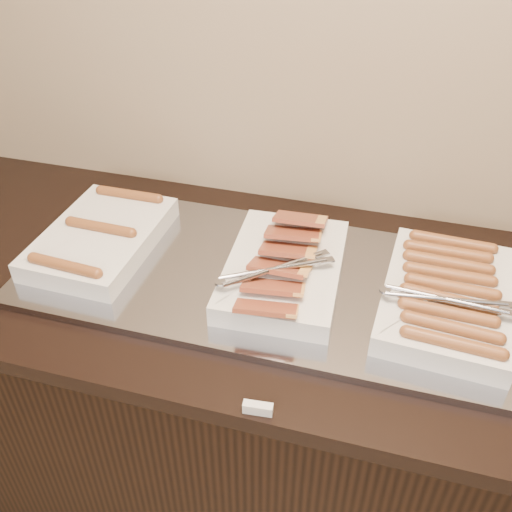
{
  "coord_description": "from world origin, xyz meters",
  "views": [
    {
      "loc": [
        0.24,
        1.15,
        1.75
      ],
      "look_at": [
        -0.04,
        2.13,
        0.97
      ],
      "focal_mm": 40.0,
      "sensor_mm": 36.0,
      "label": 1
    }
  ],
  "objects": [
    {
      "name": "label_holder",
      "position": [
        0.07,
        1.77,
        0.91
      ],
      "size": [
        0.06,
        0.02,
        0.02
      ],
      "primitive_type": "cube",
      "rotation": [
        0.0,
        0.0,
        0.09
      ],
      "color": "silver",
      "rests_on": "counter"
    },
    {
      "name": "warming_tray",
      "position": [
        0.03,
        2.13,
        0.91
      ],
      "size": [
        1.2,
        0.5,
        0.02
      ],
      "primitive_type": "cube",
      "color": "#9597A3",
      "rests_on": "counter"
    },
    {
      "name": "dish_center",
      "position": [
        0.03,
        2.13,
        0.95
      ],
      "size": [
        0.27,
        0.41,
        0.09
      ],
      "rotation": [
        0.0,
        0.0,
        0.05
      ],
      "color": "silver",
      "rests_on": "warming_tray"
    },
    {
      "name": "dish_right",
      "position": [
        0.38,
        2.13,
        0.95
      ],
      "size": [
        0.29,
        0.41,
        0.08
      ],
      "rotation": [
        0.0,
        0.0,
        -0.06
      ],
      "color": "silver",
      "rests_on": "warming_tray"
    },
    {
      "name": "dish_left",
      "position": [
        -0.43,
        2.13,
        0.95
      ],
      "size": [
        0.26,
        0.38,
        0.07
      ],
      "rotation": [
        0.0,
        0.0,
        -0.02
      ],
      "color": "silver",
      "rests_on": "warming_tray"
    },
    {
      "name": "counter",
      "position": [
        0.0,
        2.13,
        0.45
      ],
      "size": [
        2.06,
        0.76,
        0.9
      ],
      "color": "black",
      "rests_on": "ground"
    }
  ]
}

